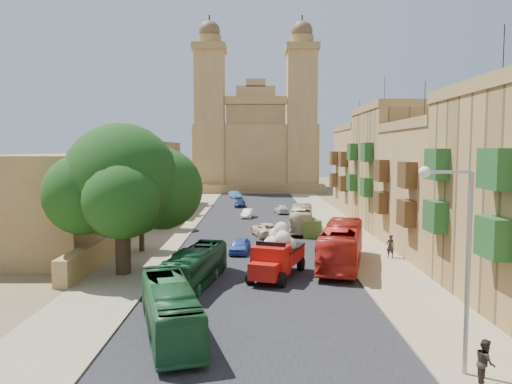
{
  "coord_description": "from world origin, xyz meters",
  "views": [
    {
      "loc": [
        -0.07,
        -31.01,
        8.85
      ],
      "look_at": [
        0.0,
        26.0,
        4.0
      ],
      "focal_mm": 35.0,
      "sensor_mm": 36.0,
      "label": 1
    }
  ],
  "objects_px": {
    "street_tree_c": "(182,193)",
    "car_blue_a": "(240,246)",
    "church": "(256,147)",
    "olive_pickup": "(307,227)",
    "street_tree_a": "(141,216)",
    "bus_green_north": "(195,267)",
    "bus_green_south": "(170,310)",
    "bus_red_east": "(342,245)",
    "pedestrian_c": "(347,242)",
    "car_white_b": "(281,209)",
    "pedestrian_b": "(485,362)",
    "ficus_tree": "(123,185)",
    "street_tree_d": "(193,185)",
    "car_blue_b": "(235,195)",
    "red_truck": "(277,254)",
    "streetlamp": "(457,244)",
    "pedestrian_a": "(390,246)",
    "street_tree_b": "(166,197)",
    "car_cream": "(266,230)",
    "car_dkblue": "(240,203)",
    "bus_cream_east": "(301,219)",
    "car_white_a": "(248,213)"
  },
  "relations": [
    {
      "from": "street_tree_a",
      "to": "streetlamp",
      "type": "height_order",
      "value": "streetlamp"
    },
    {
      "from": "street_tree_d",
      "to": "car_blue_b",
      "type": "relative_size",
      "value": 1.21
    },
    {
      "from": "church",
      "to": "pedestrian_a",
      "type": "height_order",
      "value": "church"
    },
    {
      "from": "bus_green_north",
      "to": "pedestrian_c",
      "type": "bearing_deg",
      "value": 53.62
    },
    {
      "from": "street_tree_a",
      "to": "pedestrian_a",
      "type": "bearing_deg",
      "value": -7.32
    },
    {
      "from": "streetlamp",
      "to": "bus_green_south",
      "type": "height_order",
      "value": "streetlamp"
    },
    {
      "from": "church",
      "to": "bus_green_north",
      "type": "relative_size",
      "value": 4.16
    },
    {
      "from": "church",
      "to": "olive_pickup",
      "type": "xyz_separation_m",
      "value": [
        5.27,
        -58.61,
        -8.65
      ]
    },
    {
      "from": "street_tree_a",
      "to": "street_tree_b",
      "type": "bearing_deg",
      "value": 90.0
    },
    {
      "from": "streetlamp",
      "to": "red_truck",
      "type": "relative_size",
      "value": 1.21
    },
    {
      "from": "bus_red_east",
      "to": "pedestrian_b",
      "type": "height_order",
      "value": "bus_red_east"
    },
    {
      "from": "ficus_tree",
      "to": "car_blue_b",
      "type": "bearing_deg",
      "value": 84.18
    },
    {
      "from": "car_blue_a",
      "to": "car_dkblue",
      "type": "bearing_deg",
      "value": 98.92
    },
    {
      "from": "olive_pickup",
      "to": "pedestrian_a",
      "type": "height_order",
      "value": "pedestrian_a"
    },
    {
      "from": "church",
      "to": "streetlamp",
      "type": "bearing_deg",
      "value": -85.13
    },
    {
      "from": "car_white_b",
      "to": "pedestrian_b",
      "type": "bearing_deg",
      "value": 87.54
    },
    {
      "from": "street_tree_b",
      "to": "car_cream",
      "type": "height_order",
      "value": "street_tree_b"
    },
    {
      "from": "streetlamp",
      "to": "car_dkblue",
      "type": "relative_size",
      "value": 2.08
    },
    {
      "from": "streetlamp",
      "to": "church",
      "type": "bearing_deg",
      "value": 94.87
    },
    {
      "from": "church",
      "to": "car_blue_a",
      "type": "relative_size",
      "value": 9.46
    },
    {
      "from": "street_tree_c",
      "to": "car_blue_a",
      "type": "relative_size",
      "value": 1.17
    },
    {
      "from": "car_cream",
      "to": "car_dkblue",
      "type": "bearing_deg",
      "value": -95.92
    },
    {
      "from": "church",
      "to": "street_tree_a",
      "type": "distance_m",
      "value": 67.66
    },
    {
      "from": "streetlamp",
      "to": "red_truck",
      "type": "bearing_deg",
      "value": 112.65
    },
    {
      "from": "street_tree_a",
      "to": "street_tree_c",
      "type": "xyz_separation_m",
      "value": [
        -0.0,
        24.0,
        -0.12
      ]
    },
    {
      "from": "red_truck",
      "to": "car_white_a",
      "type": "bearing_deg",
      "value": 94.64
    },
    {
      "from": "church",
      "to": "streetlamp",
      "type": "distance_m",
      "value": 91.04
    },
    {
      "from": "bus_red_east",
      "to": "bus_green_north",
      "type": "bearing_deg",
      "value": 41.22
    },
    {
      "from": "bus_green_north",
      "to": "pedestrian_a",
      "type": "bearing_deg",
      "value": 40.05
    },
    {
      "from": "street_tree_b",
      "to": "car_dkblue",
      "type": "height_order",
      "value": "street_tree_b"
    },
    {
      "from": "street_tree_b",
      "to": "bus_cream_east",
      "type": "distance_m",
      "value": 15.17
    },
    {
      "from": "car_blue_a",
      "to": "pedestrian_b",
      "type": "relative_size",
      "value": 2.17
    },
    {
      "from": "bus_green_south",
      "to": "car_blue_b",
      "type": "distance_m",
      "value": 67.26
    },
    {
      "from": "bus_green_south",
      "to": "bus_red_east",
      "type": "distance_m",
      "value": 17.83
    },
    {
      "from": "bus_green_north",
      "to": "pedestrian_c",
      "type": "xyz_separation_m",
      "value": [
        11.9,
        10.92,
        -0.44
      ]
    },
    {
      "from": "bus_green_north",
      "to": "car_white_b",
      "type": "bearing_deg",
      "value": 89.48
    },
    {
      "from": "car_dkblue",
      "to": "pedestrian_c",
      "type": "xyz_separation_m",
      "value": [
        10.33,
        -33.72,
        0.2
      ]
    },
    {
      "from": "ficus_tree",
      "to": "bus_red_east",
      "type": "bearing_deg",
      "value": 8.7
    },
    {
      "from": "street_tree_a",
      "to": "street_tree_d",
      "type": "height_order",
      "value": "street_tree_d"
    },
    {
      "from": "car_white_b",
      "to": "bus_green_north",
      "type": "bearing_deg",
      "value": 70.26
    },
    {
      "from": "street_tree_c",
      "to": "car_blue_b",
      "type": "bearing_deg",
      "value": 75.07
    },
    {
      "from": "church",
      "to": "olive_pickup",
      "type": "distance_m",
      "value": 59.48
    },
    {
      "from": "car_cream",
      "to": "pedestrian_c",
      "type": "bearing_deg",
      "value": 119.27
    },
    {
      "from": "street_tree_a",
      "to": "car_blue_a",
      "type": "relative_size",
      "value": 1.21
    },
    {
      "from": "pedestrian_c",
      "to": "bus_red_east",
      "type": "bearing_deg",
      "value": -37.87
    },
    {
      "from": "red_truck",
      "to": "bus_green_south",
      "type": "bearing_deg",
      "value": -116.92
    },
    {
      "from": "car_white_b",
      "to": "car_blue_b",
      "type": "height_order",
      "value": "car_blue_b"
    },
    {
      "from": "street_tree_a",
      "to": "pedestrian_c",
      "type": "xyz_separation_m",
      "value": [
        17.9,
        -0.08,
        -2.34
      ]
    },
    {
      "from": "street_tree_c",
      "to": "bus_cream_east",
      "type": "relative_size",
      "value": 0.46
    },
    {
      "from": "red_truck",
      "to": "pedestrian_c",
      "type": "height_order",
      "value": "red_truck"
    }
  ]
}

